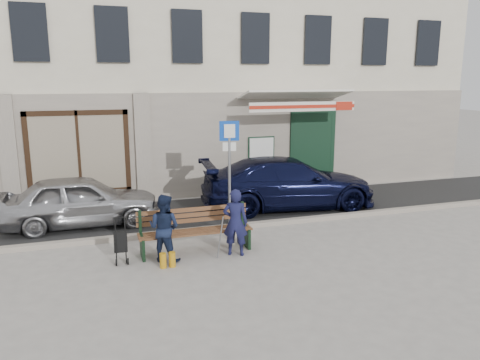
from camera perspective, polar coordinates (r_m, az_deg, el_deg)
name	(u,v)px	position (r m, az deg, el deg)	size (l,w,h in m)	color
ground	(239,252)	(10.07, -0.09, -8.74)	(80.00, 80.00, 0.00)	#9E9991
asphalt_lane	(205,213)	(12.90, -4.31, -4.00)	(60.00, 3.20, 0.01)	#282828
curb	(220,228)	(11.40, -2.41, -5.88)	(60.00, 0.18, 0.12)	#9E9384
building	(168,40)	(17.69, -8.83, 16.54)	(20.00, 8.27, 10.00)	beige
car_silver	(81,201)	(12.26, -18.86, -2.40)	(1.53, 3.79, 1.29)	#AAAAAE
car_navy	(288,183)	(13.33, 5.92, -0.34)	(2.01, 4.94, 1.43)	black
parking_sign	(229,156)	(11.50, -1.30, 2.90)	(0.48, 0.11, 2.61)	gray
bench	(193,231)	(9.97, -5.70, -6.23)	(2.40, 1.17, 0.98)	brown
man	(235,222)	(9.69, -0.57, -5.18)	(0.51, 0.34, 1.41)	#16183D
woman	(164,228)	(9.52, -9.23, -5.78)	(0.67, 0.52, 1.38)	#141D37
stroller	(121,243)	(9.70, -14.34, -7.45)	(0.28, 0.39, 0.91)	black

